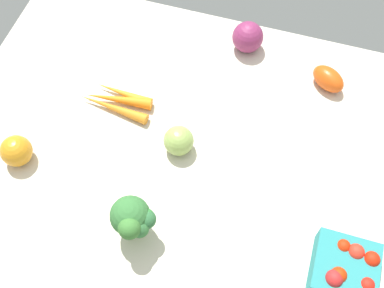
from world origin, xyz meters
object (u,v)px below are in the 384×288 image
object	(u,v)px
broccoli_head	(133,219)
berry_basket	(345,269)
roma_tomato	(328,79)
red_onion_center	(248,37)
carrot_bunch	(117,101)
heirloom_tomato_orange	(16,151)
heirloom_tomato_green	(179,141)

from	to	relation	value
broccoli_head	berry_basket	xyz separation A→B (cm)	(-38.66, -3.41, -3.69)
berry_basket	roma_tomato	bearing A→B (deg)	-77.19
red_onion_center	carrot_bunch	xyz separation A→B (cm)	(23.39, 24.15, -2.40)
red_onion_center	roma_tomato	size ratio (longest dim) A/B	0.92
red_onion_center	broccoli_head	xyz separation A→B (cm)	(9.17, 51.04, 3.14)
heirloom_tomato_orange	berry_basket	size ratio (longest dim) A/B	0.57
heirloom_tomato_orange	roma_tomato	size ratio (longest dim) A/B	0.81
red_onion_center	carrot_bunch	bearing A→B (deg)	45.92
broccoli_head	roma_tomato	bearing A→B (deg)	-122.67
heirloom_tomato_orange	heirloom_tomato_green	size ratio (longest dim) A/B	1.03
red_onion_center	carrot_bunch	size ratio (longest dim) A/B	0.44
red_onion_center	heirloom_tomato_green	bearing A→B (deg)	77.22
heirloom_tomato_orange	carrot_bunch	size ratio (longest dim) A/B	0.39
heirloom_tomato_orange	heirloom_tomato_green	distance (cm)	32.94
berry_basket	carrot_bunch	bearing A→B (deg)	-23.94
heirloom_tomato_orange	heirloom_tomato_green	bearing A→B (deg)	-158.88
carrot_bunch	broccoli_head	xyz separation A→B (cm)	(-14.22, 26.89, 5.54)
carrot_bunch	heirloom_tomato_orange	bearing A→B (deg)	52.46
broccoli_head	carrot_bunch	bearing A→B (deg)	-62.13
roma_tomato	heirloom_tomato_green	world-z (taller)	heirloom_tomato_green
broccoli_head	heirloom_tomato_green	world-z (taller)	broccoli_head
broccoli_head	heirloom_tomato_orange	bearing A→B (deg)	-16.01
heirloom_tomato_green	berry_basket	bearing A→B (deg)	155.47
berry_basket	broccoli_head	bearing A→B (deg)	5.03
carrot_bunch	roma_tomato	distance (cm)	47.14
red_onion_center	heirloom_tomato_green	distance (cm)	31.76
heirloom_tomato_orange	berry_basket	xyz separation A→B (cm)	(-67.24, 4.79, -0.15)
broccoli_head	berry_basket	bearing A→B (deg)	-174.97
berry_basket	heirloom_tomato_green	distance (cm)	40.14
heirloom_tomato_orange	carrot_bunch	bearing A→B (deg)	-127.54
red_onion_center	roma_tomato	distance (cm)	20.76
carrot_bunch	roma_tomato	xyz separation A→B (cm)	(-43.34, -18.52, 1.18)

